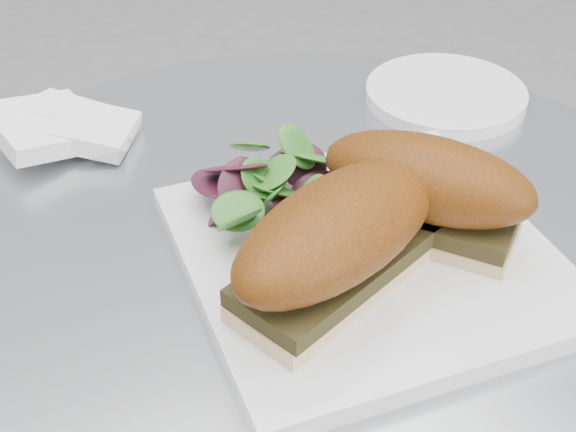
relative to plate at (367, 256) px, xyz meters
name	(u,v)px	position (x,y,z in m)	size (l,w,h in m)	color
plate	(367,256)	(0.00, 0.00, 0.00)	(0.26, 0.26, 0.02)	white
sandwich_left	(338,239)	(-0.04, -0.03, 0.05)	(0.20, 0.14, 0.08)	#D6BB86
sandwich_right	(427,188)	(0.05, 0.00, 0.05)	(0.15, 0.17, 0.08)	#D6BB86
salad	(266,187)	(-0.05, 0.07, 0.03)	(0.10, 0.10, 0.05)	#3C822A
napkin	(71,136)	(-0.15, 0.27, 0.00)	(0.12, 0.12, 0.02)	white
saucer	(446,94)	(0.21, 0.18, 0.00)	(0.16, 0.16, 0.01)	white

